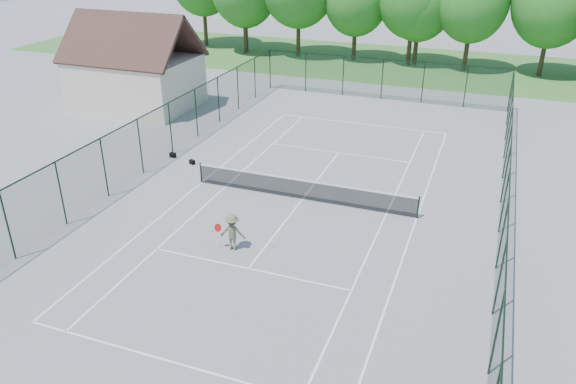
% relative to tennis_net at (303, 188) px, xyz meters
% --- Properties ---
extents(ground, '(140.00, 140.00, 0.00)m').
position_rel_tennis_net_xyz_m(ground, '(0.00, 0.00, -0.58)').
color(ground, gray).
rests_on(ground, ground).
extents(grass_far, '(80.00, 16.00, 0.01)m').
position_rel_tennis_net_xyz_m(grass_far, '(0.00, 30.00, -0.57)').
color(grass_far, '#427932').
rests_on(grass_far, ground).
extents(court_lines, '(11.05, 23.85, 0.01)m').
position_rel_tennis_net_xyz_m(court_lines, '(0.00, 0.00, -0.57)').
color(court_lines, white).
rests_on(court_lines, ground).
extents(tennis_net, '(11.08, 0.08, 1.10)m').
position_rel_tennis_net_xyz_m(tennis_net, '(0.00, 0.00, 0.00)').
color(tennis_net, black).
rests_on(tennis_net, ground).
extents(fence_enclosure, '(18.05, 36.05, 3.02)m').
position_rel_tennis_net_xyz_m(fence_enclosure, '(0.00, 0.00, 0.98)').
color(fence_enclosure, '#163220').
rests_on(fence_enclosure, ground).
extents(utility_building, '(8.60, 6.27, 6.63)m').
position_rel_tennis_net_xyz_m(utility_building, '(-16.00, 10.00, 2.54)').
color(utility_building, beige).
rests_on(utility_building, ground).
extents(sports_bag_a, '(0.36, 0.24, 0.27)m').
position_rel_tennis_net_xyz_m(sports_bag_a, '(-8.66, 2.44, -0.44)').
color(sports_bag_a, black).
rests_on(sports_bag_a, ground).
extents(sports_bag_b, '(0.37, 0.30, 0.25)m').
position_rel_tennis_net_xyz_m(sports_bag_b, '(-7.14, 1.96, -0.45)').
color(sports_bag_b, black).
rests_on(sports_bag_b, ground).
extents(tennis_player, '(2.17, 0.86, 1.56)m').
position_rel_tennis_net_xyz_m(tennis_player, '(-1.18, -5.28, 0.21)').
color(tennis_player, '#5D6345').
rests_on(tennis_player, ground).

